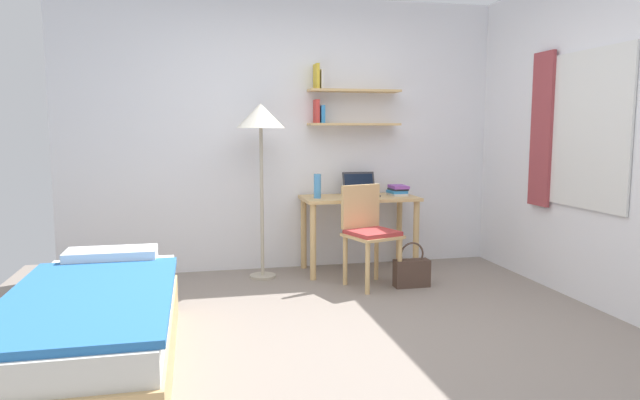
{
  "coord_description": "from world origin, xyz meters",
  "views": [
    {
      "loc": [
        -0.95,
        -3.43,
        1.35
      ],
      "look_at": [
        -0.08,
        0.51,
        0.85
      ],
      "focal_mm": 31.86,
      "sensor_mm": 36.0,
      "label": 1
    }
  ],
  "objects_px": {
    "standing_lamp": "(261,123)",
    "water_bottle": "(317,186)",
    "desk_chair": "(369,230)",
    "bed": "(95,329)",
    "handbag": "(412,272)",
    "desk": "(359,210)",
    "book_stack": "(398,190)",
    "laptop": "(360,190)"
  },
  "relations": [
    {
      "from": "water_bottle",
      "to": "laptop",
      "type": "bearing_deg",
      "value": 16.78
    },
    {
      "from": "desk_chair",
      "to": "bed",
      "type": "bearing_deg",
      "value": -146.33
    },
    {
      "from": "desk",
      "to": "standing_lamp",
      "type": "distance_m",
      "value": 1.24
    },
    {
      "from": "desk_chair",
      "to": "handbag",
      "type": "distance_m",
      "value": 0.52
    },
    {
      "from": "handbag",
      "to": "desk_chair",
      "type": "bearing_deg",
      "value": 159.28
    },
    {
      "from": "standing_lamp",
      "to": "desk_chair",
      "type": "bearing_deg",
      "value": -27.74
    },
    {
      "from": "bed",
      "to": "handbag",
      "type": "height_order",
      "value": "bed"
    },
    {
      "from": "book_stack",
      "to": "standing_lamp",
      "type": "bearing_deg",
      "value": -177.46
    },
    {
      "from": "book_stack",
      "to": "handbag",
      "type": "distance_m",
      "value": 0.92
    },
    {
      "from": "bed",
      "to": "laptop",
      "type": "relative_size",
      "value": 6.0
    },
    {
      "from": "standing_lamp",
      "to": "water_bottle",
      "type": "height_order",
      "value": "standing_lamp"
    },
    {
      "from": "bed",
      "to": "desk",
      "type": "relative_size",
      "value": 1.79
    },
    {
      "from": "desk_chair",
      "to": "book_stack",
      "type": "distance_m",
      "value": 0.74
    },
    {
      "from": "book_stack",
      "to": "desk",
      "type": "bearing_deg",
      "value": -177.45
    },
    {
      "from": "laptop",
      "to": "handbag",
      "type": "xyz_separation_m",
      "value": [
        0.26,
        -0.72,
        -0.65
      ]
    },
    {
      "from": "desk",
      "to": "book_stack",
      "type": "bearing_deg",
      "value": 2.55
    },
    {
      "from": "standing_lamp",
      "to": "bed",
      "type": "bearing_deg",
      "value": -122.64
    },
    {
      "from": "bed",
      "to": "laptop",
      "type": "height_order",
      "value": "laptop"
    },
    {
      "from": "book_stack",
      "to": "handbag",
      "type": "xyz_separation_m",
      "value": [
        -0.1,
        -0.65,
        -0.64
      ]
    },
    {
      "from": "desk",
      "to": "desk_chair",
      "type": "bearing_deg",
      "value": -96.62
    },
    {
      "from": "standing_lamp",
      "to": "book_stack",
      "type": "height_order",
      "value": "standing_lamp"
    },
    {
      "from": "desk_chair",
      "to": "water_bottle",
      "type": "height_order",
      "value": "water_bottle"
    },
    {
      "from": "laptop",
      "to": "water_bottle",
      "type": "distance_m",
      "value": 0.47
    },
    {
      "from": "desk_chair",
      "to": "desk",
      "type": "bearing_deg",
      "value": 83.38
    },
    {
      "from": "desk",
      "to": "standing_lamp",
      "type": "bearing_deg",
      "value": -177.46
    },
    {
      "from": "desk_chair",
      "to": "handbag",
      "type": "relative_size",
      "value": 2.22
    },
    {
      "from": "water_bottle",
      "to": "book_stack",
      "type": "xyz_separation_m",
      "value": [
        0.81,
        0.07,
        -0.06
      ]
    },
    {
      "from": "laptop",
      "to": "desk",
      "type": "bearing_deg",
      "value": -111.97
    },
    {
      "from": "water_bottle",
      "to": "book_stack",
      "type": "distance_m",
      "value": 0.81
    },
    {
      "from": "desk_chair",
      "to": "standing_lamp",
      "type": "relative_size",
      "value": 0.55
    },
    {
      "from": "laptop",
      "to": "book_stack",
      "type": "relative_size",
      "value": 1.36
    },
    {
      "from": "desk_chair",
      "to": "handbag",
      "type": "bearing_deg",
      "value": -20.72
    },
    {
      "from": "desk_chair",
      "to": "laptop",
      "type": "relative_size",
      "value": 2.7
    },
    {
      "from": "bed",
      "to": "handbag",
      "type": "bearing_deg",
      "value": 27.13
    },
    {
      "from": "desk_chair",
      "to": "water_bottle",
      "type": "relative_size",
      "value": 3.87
    },
    {
      "from": "bed",
      "to": "book_stack",
      "type": "bearing_deg",
      "value": 36.99
    },
    {
      "from": "desk",
      "to": "laptop",
      "type": "height_order",
      "value": "laptop"
    },
    {
      "from": "desk",
      "to": "standing_lamp",
      "type": "height_order",
      "value": "standing_lamp"
    },
    {
      "from": "bed",
      "to": "water_bottle",
      "type": "bearing_deg",
      "value": 47.14
    },
    {
      "from": "desk",
      "to": "water_bottle",
      "type": "distance_m",
      "value": 0.48
    },
    {
      "from": "bed",
      "to": "handbag",
      "type": "xyz_separation_m",
      "value": [
        2.38,
        1.22,
        -0.11
      ]
    },
    {
      "from": "bed",
      "to": "standing_lamp",
      "type": "bearing_deg",
      "value": 57.36
    }
  ]
}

